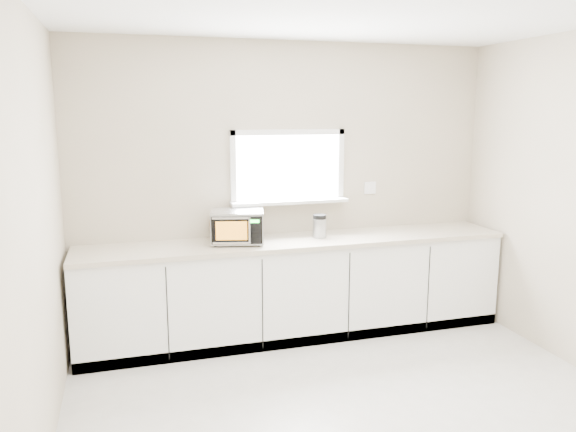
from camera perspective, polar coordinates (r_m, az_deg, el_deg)
name	(u,v)px	position (r m, az deg, el deg)	size (l,w,h in m)	color
ground	(373,432)	(3.98, 8.66, -20.84)	(4.00, 4.00, 0.00)	beige
back_wall	(288,187)	(5.32, -0.04, 3.01)	(4.00, 0.17, 2.70)	beige
cabinets	(297,289)	(5.25, 0.88, -7.46)	(3.92, 0.60, 0.88)	white
countertop	(297,241)	(5.11, 0.92, -2.59)	(3.92, 0.64, 0.04)	beige
microwave	(238,226)	(4.95, -5.15, -1.03)	(0.52, 0.45, 0.29)	black
knife_block	(234,229)	(5.02, -5.55, -1.30)	(0.11, 0.20, 0.27)	#402817
cutting_board	(224,223)	(5.17, -6.51, -0.74)	(0.27, 0.27, 0.02)	brown
coffee_grinder	(319,226)	(5.16, 3.22, -1.01)	(0.14, 0.14, 0.22)	#A7AAAF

